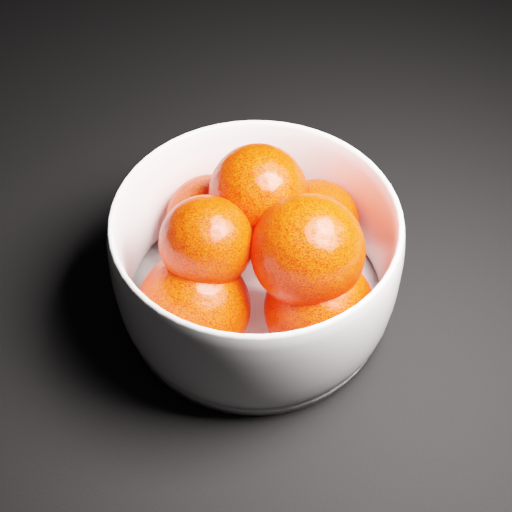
{
  "coord_description": "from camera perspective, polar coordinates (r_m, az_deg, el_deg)",
  "views": [
    {
      "loc": [
        -0.09,
        -0.2,
        0.52
      ],
      "look_at": [
        -0.13,
        0.18,
        0.06
      ],
      "focal_mm": 50.0,
      "sensor_mm": 36.0,
      "label": 1
    }
  ],
  "objects": [
    {
      "name": "orange_pile",
      "position": [
        0.58,
        0.37,
        0.1
      ],
      "size": [
        0.19,
        0.19,
        0.14
      ],
      "color": "#FF1901",
      "rests_on": "bowl"
    },
    {
      "name": "bowl",
      "position": [
        0.6,
        0.0,
        -0.36
      ],
      "size": [
        0.24,
        0.24,
        0.12
      ],
      "rotation": [
        0.0,
        0.0,
        0.24
      ],
      "color": "white",
      "rests_on": "ground"
    }
  ]
}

